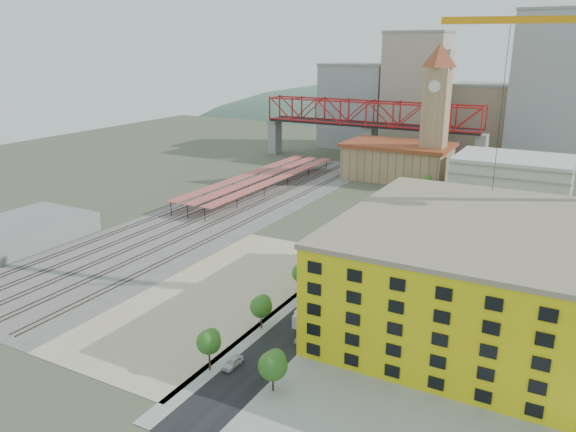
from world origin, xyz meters
The scene contains 30 objects.
ground centered at (0.00, 0.00, 0.00)m, with size 400.00×400.00×0.00m, color #474C38.
ballast_strip centered at (-36.00, 17.50, 0.03)m, with size 36.00×165.00×0.06m, color #605E59.
dirt_lot centered at (-4.00, -31.50, 0.03)m, with size 28.00×67.00×0.06m, color tan.
street_asphalt centered at (16.00, 15.00, 0.03)m, with size 12.00×170.00×0.06m, color black.
sidewalk_west centered at (10.50, 15.00, 0.02)m, with size 3.00×170.00×0.04m, color gray.
sidewalk_east centered at (21.50, 15.00, 0.02)m, with size 3.00×170.00×0.04m, color gray.
construction_pad centered at (45.00, -20.00, 0.03)m, with size 50.00×90.00×0.06m, color gray.
rail_tracks centered at (-37.80, 17.50, 0.15)m, with size 26.56×160.00×0.18m.
platform_canopies centered at (-41.00, 45.00, 3.99)m, with size 16.00×80.00×4.12m.
station_hall centered at (-5.00, 82.00, 6.67)m, with size 38.00×24.00×13.10m.
clock_tower centered at (8.00, 79.99, 28.70)m, with size 12.00×12.00×52.00m.
parking_garage centered at (36.00, 70.00, 7.00)m, with size 34.00×26.00×14.00m, color silver.
truss_bridge centered at (-25.00, 105.00, 18.86)m, with size 94.00×9.60×25.60m.
construction_building centered at (42.00, -20.00, 9.41)m, with size 44.60×50.60×18.80m.
warehouse centered at (-66.00, -30.00, 2.50)m, with size 22.00×32.00×5.00m, color gray.
street_trees centered at (16.00, 5.00, 0.00)m, with size 15.40×124.40×8.00m.
skyline centered at (7.47, 142.31, 22.81)m, with size 133.00×46.00×60.00m.
distant_hills centered at (45.28, 260.00, -79.54)m, with size 647.00×264.00×227.00m.
site_trailer_a centered at (16.00, -33.23, 1.20)m, with size 2.30×8.76×2.40m, color silver.
site_trailer_b centered at (16.00, -31.43, 1.24)m, with size 2.39×9.09×2.49m, color silver.
site_trailer_c centered at (16.00, -13.44, 1.20)m, with size 2.32×8.80×2.41m, color silver.
site_trailer_d centered at (16.00, -10.10, 1.23)m, with size 2.36×8.96×2.45m, color silver.
car_0 centered at (13.00, -52.57, 0.71)m, with size 1.69×4.19×1.43m, color silver.
car_1 centered at (13.00, -17.86, 0.69)m, with size 1.46×4.20×1.38m, color #ADADB2.
car_2 centered at (13.00, -23.57, 0.72)m, with size 2.39×5.18×1.44m, color black.
car_3 centered at (13.00, 24.88, 0.78)m, with size 2.20×5.41×1.57m, color navy.
car_4 centered at (19.00, -40.23, 0.78)m, with size 1.84×4.57×1.56m, color silver.
car_5 centered at (19.00, -5.13, 0.69)m, with size 1.46×4.19×1.38m, color gray.
car_6 centered at (19.00, 17.18, 0.73)m, with size 2.43×5.27×1.47m, color black.
car_7 centered at (19.00, 22.37, 0.68)m, with size 1.91×4.69×1.36m, color navy.
Camera 1 is at (56.34, -114.51, 47.04)m, focal length 35.00 mm.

